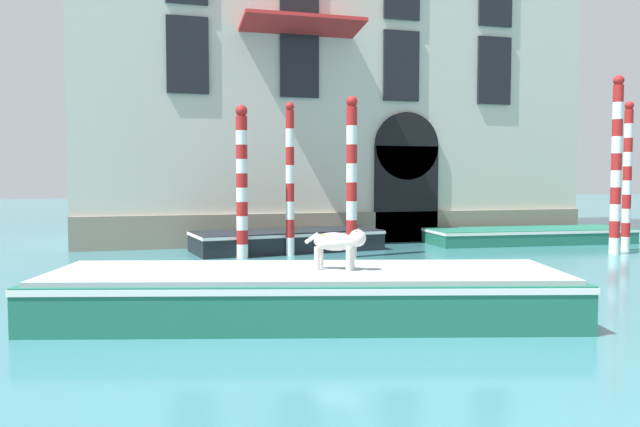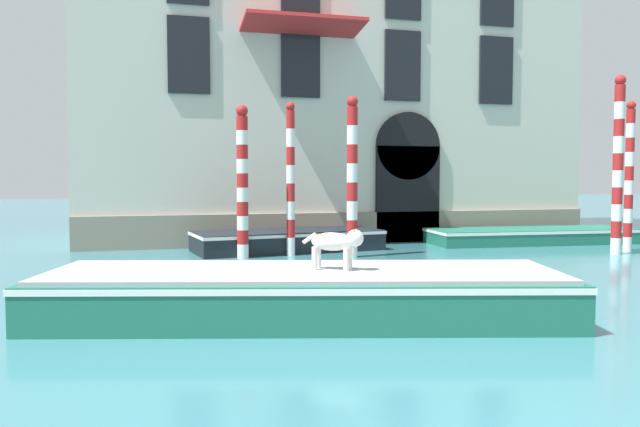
{
  "view_description": "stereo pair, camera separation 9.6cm",
  "coord_description": "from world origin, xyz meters",
  "px_view_note": "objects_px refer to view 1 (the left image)",
  "views": [
    {
      "loc": [
        -3.04,
        -1.45,
        2.0
      ],
      "look_at": [
        0.62,
        11.68,
        1.2
      ],
      "focal_mm": 35.0,
      "sensor_mm": 36.0,
      "label": 1
    },
    {
      "loc": [
        -2.94,
        -1.48,
        2.0
      ],
      "look_at": [
        0.62,
        11.68,
        1.2
      ],
      "focal_mm": 35.0,
      "sensor_mm": 36.0,
      "label": 2
    }
  ],
  "objects_px": {
    "mooring_pole_4": "(242,181)",
    "mooring_pole_0": "(352,176)",
    "mooring_pole_1": "(616,165)",
    "mooring_pole_3": "(627,176)",
    "mooring_pole_2": "(290,179)",
    "dog_on_deck": "(339,242)",
    "boat_foreground": "(306,292)",
    "boat_moored_near_palazzo": "(287,240)",
    "boat_moored_far": "(529,235)"
  },
  "relations": [
    {
      "from": "boat_moored_near_palazzo",
      "to": "mooring_pole_2",
      "type": "bearing_deg",
      "value": -105.63
    },
    {
      "from": "boat_foreground",
      "to": "mooring_pole_1",
      "type": "xyz_separation_m",
      "value": [
        9.49,
        4.95,
        1.95
      ]
    },
    {
      "from": "boat_foreground",
      "to": "boat_moored_near_palazzo",
      "type": "bearing_deg",
      "value": 93.73
    },
    {
      "from": "boat_foreground",
      "to": "mooring_pole_3",
      "type": "xyz_separation_m",
      "value": [
        10.35,
        5.52,
        1.66
      ]
    },
    {
      "from": "boat_foreground",
      "to": "mooring_pole_4",
      "type": "height_order",
      "value": "mooring_pole_4"
    },
    {
      "from": "mooring_pole_2",
      "to": "boat_foreground",
      "type": "bearing_deg",
      "value": -101.01
    },
    {
      "from": "mooring_pole_0",
      "to": "mooring_pole_1",
      "type": "relative_size",
      "value": 0.87
    },
    {
      "from": "mooring_pole_1",
      "to": "mooring_pole_0",
      "type": "bearing_deg",
      "value": 169.25
    },
    {
      "from": "mooring_pole_4",
      "to": "dog_on_deck",
      "type": "bearing_deg",
      "value": -87.15
    },
    {
      "from": "mooring_pole_1",
      "to": "mooring_pole_4",
      "type": "relative_size",
      "value": 1.22
    },
    {
      "from": "mooring_pole_1",
      "to": "mooring_pole_2",
      "type": "height_order",
      "value": "mooring_pole_1"
    },
    {
      "from": "mooring_pole_0",
      "to": "mooring_pole_2",
      "type": "bearing_deg",
      "value": 151.91
    },
    {
      "from": "dog_on_deck",
      "to": "mooring_pole_4",
      "type": "xyz_separation_m",
      "value": [
        -0.34,
        6.89,
        0.82
      ]
    },
    {
      "from": "boat_foreground",
      "to": "mooring_pole_1",
      "type": "distance_m",
      "value": 10.87
    },
    {
      "from": "boat_moored_near_palazzo",
      "to": "mooring_pole_3",
      "type": "distance_m",
      "value": 9.35
    },
    {
      "from": "dog_on_deck",
      "to": "mooring_pole_2",
      "type": "bearing_deg",
      "value": 114.4
    },
    {
      "from": "mooring_pole_2",
      "to": "mooring_pole_3",
      "type": "relative_size",
      "value": 0.96
    },
    {
      "from": "boat_moored_near_palazzo",
      "to": "mooring_pole_2",
      "type": "height_order",
      "value": "mooring_pole_2"
    },
    {
      "from": "boat_foreground",
      "to": "mooring_pole_4",
      "type": "distance_m",
      "value": 6.93
    },
    {
      "from": "boat_foreground",
      "to": "mooring_pole_0",
      "type": "bearing_deg",
      "value": 80.49
    },
    {
      "from": "mooring_pole_1",
      "to": "mooring_pole_2",
      "type": "xyz_separation_m",
      "value": [
        -8.13,
        2.02,
        -0.36
      ]
    },
    {
      "from": "mooring_pole_0",
      "to": "mooring_pole_2",
      "type": "xyz_separation_m",
      "value": [
        -1.4,
        0.75,
        -0.06
      ]
    },
    {
      "from": "mooring_pole_0",
      "to": "mooring_pole_3",
      "type": "relative_size",
      "value": 0.99
    },
    {
      "from": "mooring_pole_0",
      "to": "mooring_pole_1",
      "type": "xyz_separation_m",
      "value": [
        6.73,
        -1.28,
        0.3
      ]
    },
    {
      "from": "dog_on_deck",
      "to": "mooring_pole_3",
      "type": "relative_size",
      "value": 0.2
    },
    {
      "from": "mooring_pole_1",
      "to": "mooring_pole_2",
      "type": "distance_m",
      "value": 8.39
    },
    {
      "from": "boat_foreground",
      "to": "dog_on_deck",
      "type": "height_order",
      "value": "dog_on_deck"
    },
    {
      "from": "boat_moored_far",
      "to": "mooring_pole_4",
      "type": "bearing_deg",
      "value": -168.66
    },
    {
      "from": "boat_foreground",
      "to": "mooring_pole_3",
      "type": "distance_m",
      "value": 11.85
    },
    {
      "from": "boat_moored_near_palazzo",
      "to": "mooring_pole_1",
      "type": "bearing_deg",
      "value": -28.62
    },
    {
      "from": "boat_foreground",
      "to": "mooring_pole_0",
      "type": "height_order",
      "value": "mooring_pole_0"
    },
    {
      "from": "dog_on_deck",
      "to": "mooring_pole_1",
      "type": "bearing_deg",
      "value": 61.04
    },
    {
      "from": "boat_moored_far",
      "to": "boat_foreground",
      "type": "bearing_deg",
      "value": -134.76
    },
    {
      "from": "boat_moored_far",
      "to": "mooring_pole_2",
      "type": "bearing_deg",
      "value": -168.99
    },
    {
      "from": "boat_moored_near_palazzo",
      "to": "mooring_pole_3",
      "type": "height_order",
      "value": "mooring_pole_3"
    },
    {
      "from": "mooring_pole_4",
      "to": "mooring_pole_2",
      "type": "bearing_deg",
      "value": 9.57
    },
    {
      "from": "mooring_pole_4",
      "to": "mooring_pole_0",
      "type": "bearing_deg",
      "value": -11.39
    },
    {
      "from": "boat_moored_far",
      "to": "mooring_pole_2",
      "type": "height_order",
      "value": "mooring_pole_2"
    },
    {
      "from": "boat_moored_far",
      "to": "mooring_pole_3",
      "type": "xyz_separation_m",
      "value": [
        1.37,
        -2.41,
        1.79
      ]
    },
    {
      "from": "boat_foreground",
      "to": "mooring_pole_0",
      "type": "distance_m",
      "value": 7.0
    },
    {
      "from": "mooring_pole_1",
      "to": "mooring_pole_4",
      "type": "distance_m",
      "value": 9.57
    },
    {
      "from": "mooring_pole_0",
      "to": "mooring_pole_4",
      "type": "xyz_separation_m",
      "value": [
        -2.65,
        0.53,
        -0.12
      ]
    },
    {
      "from": "mooring_pole_3",
      "to": "boat_foreground",
      "type": "bearing_deg",
      "value": -151.91
    },
    {
      "from": "boat_moored_near_palazzo",
      "to": "mooring_pole_0",
      "type": "xyz_separation_m",
      "value": [
        1.25,
        -1.8,
        1.73
      ]
    },
    {
      "from": "dog_on_deck",
      "to": "mooring_pole_4",
      "type": "bearing_deg",
      "value": 124.56
    },
    {
      "from": "mooring_pole_1",
      "to": "mooring_pole_3",
      "type": "distance_m",
      "value": 1.08
    },
    {
      "from": "boat_foreground",
      "to": "dog_on_deck",
      "type": "bearing_deg",
      "value": -2.5
    },
    {
      "from": "boat_moored_near_palazzo",
      "to": "mooring_pole_2",
      "type": "relative_size",
      "value": 1.35
    },
    {
      "from": "boat_moored_near_palazzo",
      "to": "mooring_pole_3",
      "type": "xyz_separation_m",
      "value": [
        8.84,
        -2.5,
        1.75
      ]
    },
    {
      "from": "dog_on_deck",
      "to": "boat_moored_far",
      "type": "distance_m",
      "value": 11.78
    }
  ]
}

